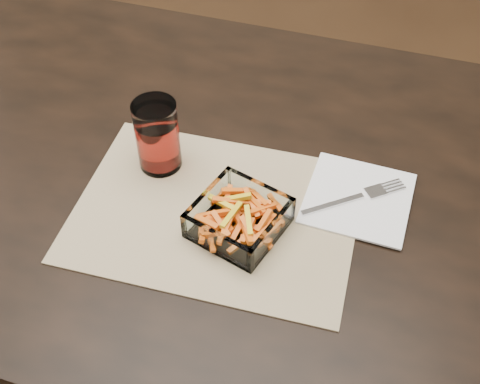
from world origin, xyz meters
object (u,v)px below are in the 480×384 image
(tumbler, at_px, (158,138))
(fork, at_px, (357,197))
(dining_table, at_px, (184,193))
(glass_bowl, at_px, (239,220))

(tumbler, bearing_deg, fork, 3.10)
(tumbler, height_order, fork, tumbler)
(dining_table, relative_size, fork, 10.26)
(dining_table, distance_m, fork, 0.33)
(dining_table, height_order, tumbler, tumbler)
(dining_table, xyz_separation_m, glass_bowl, (0.15, -0.12, 0.11))
(tumbler, bearing_deg, glass_bowl, -29.39)
(glass_bowl, relative_size, fork, 1.01)
(glass_bowl, distance_m, fork, 0.20)
(dining_table, relative_size, tumbler, 12.44)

